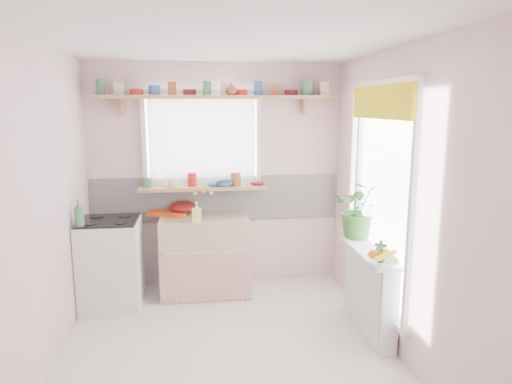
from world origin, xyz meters
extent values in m
plane|color=white|center=(0.00, 0.00, 0.00)|extent=(3.20, 3.20, 0.00)
plane|color=white|center=(0.00, 0.00, 2.50)|extent=(3.20, 3.20, 0.00)
plane|color=#FFD5D9|center=(0.00, 1.60, 1.25)|extent=(2.80, 0.00, 2.80)
plane|color=#FFD5D9|center=(0.00, -1.60, 1.25)|extent=(2.80, 0.00, 2.80)
plane|color=#FFD5D9|center=(-1.40, 0.00, 1.25)|extent=(0.00, 3.20, 3.20)
plane|color=#FFD5D9|center=(1.40, 0.00, 1.25)|extent=(0.00, 3.20, 3.20)
cube|color=white|center=(0.00, 1.59, 1.00)|extent=(2.74, 0.03, 0.50)
cube|color=pink|center=(0.00, 1.58, 0.80)|extent=(2.74, 0.02, 0.12)
cube|color=white|center=(-0.15, 1.60, 1.65)|extent=(1.20, 0.01, 1.00)
cube|color=white|center=(-0.15, 1.53, 1.65)|extent=(1.15, 0.02, 0.95)
cube|color=white|center=(1.40, 0.20, 1.25)|extent=(0.01, 1.10, 1.90)
cube|color=yellow|center=(1.31, 0.20, 2.06)|extent=(0.03, 1.20, 0.28)
cube|color=white|center=(-0.15, 1.30, 0.28)|extent=(0.85, 0.55, 0.55)
cube|color=#C9503B|center=(-0.15, 1.02, 0.28)|extent=(0.95, 0.02, 0.53)
cube|color=beige|center=(-0.15, 1.30, 0.70)|extent=(0.95, 0.55, 0.30)
cylinder|color=silver|center=(-0.15, 1.55, 1.10)|extent=(0.03, 0.22, 0.03)
cube|color=white|center=(-1.10, 1.05, 0.45)|extent=(0.58, 0.58, 0.90)
cube|color=black|center=(-1.10, 1.05, 0.91)|extent=(0.56, 0.56, 0.02)
cylinder|color=black|center=(-1.24, 0.91, 0.92)|extent=(0.14, 0.14, 0.01)
cylinder|color=black|center=(-0.96, 0.91, 0.92)|extent=(0.14, 0.14, 0.01)
cylinder|color=black|center=(-1.24, 1.19, 0.92)|extent=(0.14, 0.14, 0.01)
cylinder|color=black|center=(-0.96, 1.19, 0.92)|extent=(0.14, 0.14, 0.01)
cube|color=white|center=(1.30, 0.20, 0.38)|extent=(0.15, 0.90, 0.75)
cube|color=white|center=(1.27, 0.20, 0.76)|extent=(0.22, 0.95, 0.03)
cube|color=tan|center=(-0.15, 1.48, 1.14)|extent=(1.40, 0.22, 0.04)
cube|color=tan|center=(0.00, 1.47, 2.12)|extent=(2.52, 0.24, 0.04)
cylinder|color=#3F7F4C|center=(-1.18, 1.47, 2.20)|extent=(0.11, 0.11, 0.12)
cylinder|color=silver|center=(-1.00, 1.47, 2.20)|extent=(0.11, 0.11, 0.12)
cylinder|color=red|center=(-0.82, 1.47, 2.17)|extent=(0.11, 0.11, 0.06)
cylinder|color=#3359A5|center=(-0.64, 1.47, 2.20)|extent=(0.11, 0.11, 0.12)
cylinder|color=#A55133|center=(-0.45, 1.47, 2.20)|extent=(0.11, 0.11, 0.12)
cylinder|color=#590F14|center=(-0.27, 1.47, 2.17)|extent=(0.11, 0.11, 0.06)
cylinder|color=#3F7F4C|center=(-0.09, 1.47, 2.20)|extent=(0.11, 0.11, 0.12)
cylinder|color=silver|center=(0.09, 1.47, 2.20)|extent=(0.11, 0.11, 0.12)
cylinder|color=red|center=(0.27, 1.47, 2.17)|extent=(0.11, 0.11, 0.06)
cylinder|color=#3359A5|center=(0.45, 1.47, 2.20)|extent=(0.11, 0.11, 0.12)
cylinder|color=#A55133|center=(0.64, 1.47, 2.20)|extent=(0.11, 0.11, 0.12)
cylinder|color=#590F14|center=(0.82, 1.47, 2.17)|extent=(0.11, 0.11, 0.06)
cylinder|color=#3F7F4C|center=(1.00, 1.47, 2.20)|extent=(0.11, 0.11, 0.12)
cylinder|color=silver|center=(1.18, 1.47, 2.20)|extent=(0.11, 0.11, 0.12)
cylinder|color=#3F7F4C|center=(-0.77, 1.48, 1.22)|extent=(0.11, 0.11, 0.12)
cylinder|color=silver|center=(-0.52, 1.48, 1.22)|extent=(0.11, 0.11, 0.12)
cylinder|color=red|center=(-0.27, 1.48, 1.19)|extent=(0.11, 0.11, 0.06)
cylinder|color=#3359A5|center=(-0.03, 1.48, 1.22)|extent=(0.11, 0.11, 0.12)
cylinder|color=#A55133|center=(0.22, 1.48, 1.22)|extent=(0.11, 0.11, 0.12)
cylinder|color=#590F14|center=(0.47, 1.48, 1.19)|extent=(0.11, 0.11, 0.06)
cube|color=#DF4413|center=(-0.53, 1.50, 0.87)|extent=(0.49, 0.43, 0.04)
ellipsoid|color=#5C100F|center=(-0.38, 1.50, 0.92)|extent=(0.39, 0.39, 0.14)
imported|color=#386F2C|center=(1.33, 0.60, 1.06)|extent=(0.64, 0.60, 0.56)
imported|color=white|center=(1.21, -0.20, 0.81)|extent=(0.29, 0.29, 0.07)
imported|color=#2B5D25|center=(1.21, -0.20, 0.88)|extent=(0.13, 0.11, 0.21)
imported|color=#E0F56D|center=(-0.23, 1.10, 0.96)|extent=(0.10, 0.10, 0.21)
imported|color=white|center=(-0.48, 1.42, 1.21)|extent=(0.14, 0.14, 0.09)
imported|color=#3165A0|center=(0.08, 1.42, 1.19)|extent=(0.20, 0.20, 0.06)
imported|color=brown|center=(0.16, 1.41, 2.21)|extent=(0.15, 0.15, 0.14)
imported|color=#42854E|center=(-1.32, 0.83, 1.04)|extent=(0.12, 0.12, 0.25)
sphere|color=orange|center=(1.21, -0.20, 0.87)|extent=(0.08, 0.08, 0.08)
sphere|color=orange|center=(1.27, -0.17, 0.87)|extent=(0.08, 0.08, 0.08)
sphere|color=orange|center=(1.16, -0.18, 0.87)|extent=(0.08, 0.08, 0.08)
cylinder|color=#FFEF37|center=(1.23, -0.25, 0.88)|extent=(0.18, 0.04, 0.10)
camera|label=1|loc=(-0.22, -3.50, 2.03)|focal=32.00mm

